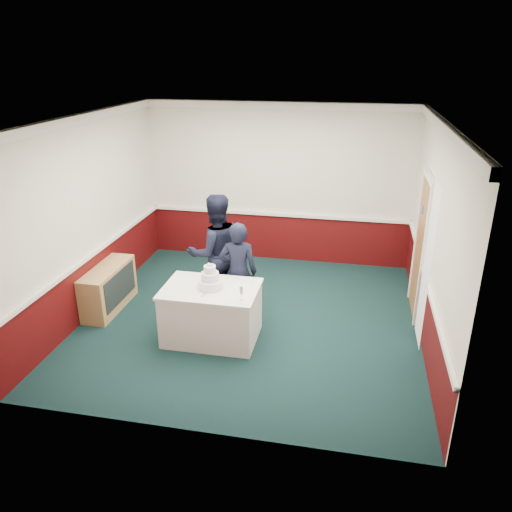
% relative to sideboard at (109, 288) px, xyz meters
% --- Properties ---
extents(ground, '(5.00, 5.00, 0.00)m').
position_rel_sideboard_xyz_m(ground, '(2.28, 0.08, -0.35)').
color(ground, black).
rests_on(ground, ground).
extents(room_shell, '(5.00, 5.00, 3.00)m').
position_rel_sideboard_xyz_m(room_shell, '(2.36, 0.69, 1.62)').
color(room_shell, silver).
rests_on(room_shell, ground).
extents(sideboard, '(0.41, 1.20, 0.70)m').
position_rel_sideboard_xyz_m(sideboard, '(0.00, 0.00, 0.00)').
color(sideboard, '#A68350').
rests_on(sideboard, ground).
extents(cake_table, '(1.32, 0.92, 0.79)m').
position_rel_sideboard_xyz_m(cake_table, '(1.84, -0.54, 0.05)').
color(cake_table, white).
rests_on(cake_table, ground).
extents(wedding_cake, '(0.35, 0.35, 0.36)m').
position_rel_sideboard_xyz_m(wedding_cake, '(1.84, -0.54, 0.55)').
color(wedding_cake, white).
rests_on(wedding_cake, cake_table).
extents(cake_knife, '(0.02, 0.22, 0.00)m').
position_rel_sideboard_xyz_m(cake_knife, '(1.81, -0.74, 0.44)').
color(cake_knife, silver).
rests_on(cake_knife, cake_table).
extents(champagne_flute, '(0.05, 0.05, 0.21)m').
position_rel_sideboard_xyz_m(champagne_flute, '(2.34, -0.82, 0.58)').
color(champagne_flute, silver).
rests_on(champagne_flute, cake_table).
extents(person_man, '(1.14, 1.08, 1.86)m').
position_rel_sideboard_xyz_m(person_man, '(1.66, 0.40, 0.58)').
color(person_man, black).
rests_on(person_man, ground).
extents(person_woman, '(0.61, 0.45, 1.55)m').
position_rel_sideboard_xyz_m(person_woman, '(2.09, 0.07, 0.43)').
color(person_woman, black).
rests_on(person_woman, ground).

